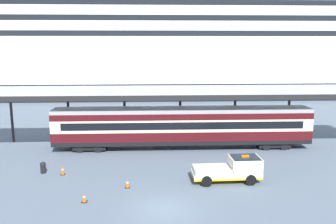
{
  "coord_description": "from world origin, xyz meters",
  "views": [
    {
      "loc": [
        -0.73,
        -21.77,
        10.42
      ],
      "look_at": [
        0.7,
        9.56,
        4.5
      ],
      "focal_mm": 38.97,
      "sensor_mm": 36.0,
      "label": 1
    }
  ],
  "objects_px": {
    "cruise_ship": "(191,30)",
    "quay_bollard": "(43,167)",
    "train_carriage": "(182,126)",
    "service_truck": "(233,168)",
    "traffic_cone_mid": "(84,198)",
    "traffic_cone_far": "(127,183)",
    "traffic_cone_near": "(63,170)"
  },
  "relations": [
    {
      "from": "train_carriage",
      "to": "traffic_cone_far",
      "type": "relative_size",
      "value": 38.23
    },
    {
      "from": "cruise_ship",
      "to": "service_truck",
      "type": "distance_m",
      "value": 52.58
    },
    {
      "from": "train_carriage",
      "to": "traffic_cone_mid",
      "type": "bearing_deg",
      "value": -121.46
    },
    {
      "from": "cruise_ship",
      "to": "service_truck",
      "type": "xyz_separation_m",
      "value": [
        -2.09,
        -51.11,
        -12.18
      ]
    },
    {
      "from": "service_truck",
      "to": "quay_bollard",
      "type": "relative_size",
      "value": 5.48
    },
    {
      "from": "cruise_ship",
      "to": "traffic_cone_far",
      "type": "height_order",
      "value": "cruise_ship"
    },
    {
      "from": "traffic_cone_far",
      "to": "service_truck",
      "type": "bearing_deg",
      "value": 7.15
    },
    {
      "from": "traffic_cone_far",
      "to": "cruise_ship",
      "type": "bearing_deg",
      "value": 79.05
    },
    {
      "from": "train_carriage",
      "to": "service_truck",
      "type": "relative_size",
      "value": 4.84
    },
    {
      "from": "cruise_ship",
      "to": "train_carriage",
      "type": "relative_size",
      "value": 6.28
    },
    {
      "from": "service_truck",
      "to": "traffic_cone_far",
      "type": "relative_size",
      "value": 7.9
    },
    {
      "from": "cruise_ship",
      "to": "train_carriage",
      "type": "bearing_deg",
      "value": -97.05
    },
    {
      "from": "traffic_cone_mid",
      "to": "quay_bollard",
      "type": "xyz_separation_m",
      "value": [
        -4.34,
        5.73,
        0.2
      ]
    },
    {
      "from": "quay_bollard",
      "to": "cruise_ship",
      "type": "bearing_deg",
      "value": 70.63
    },
    {
      "from": "service_truck",
      "to": "traffic_cone_mid",
      "type": "bearing_deg",
      "value": -162.52
    },
    {
      "from": "train_carriage",
      "to": "quay_bollard",
      "type": "xyz_separation_m",
      "value": [
        -11.94,
        -6.68,
        -1.8
      ]
    },
    {
      "from": "traffic_cone_near",
      "to": "quay_bollard",
      "type": "relative_size",
      "value": 0.79
    },
    {
      "from": "traffic_cone_near",
      "to": "cruise_ship",
      "type": "bearing_deg",
      "value": 72.53
    },
    {
      "from": "traffic_cone_far",
      "to": "quay_bollard",
      "type": "height_order",
      "value": "quay_bollard"
    },
    {
      "from": "train_carriage",
      "to": "service_truck",
      "type": "bearing_deg",
      "value": -70.98
    },
    {
      "from": "train_carriage",
      "to": "service_truck",
      "type": "xyz_separation_m",
      "value": [
        3.12,
        -9.04,
        -1.33
      ]
    },
    {
      "from": "train_carriage",
      "to": "traffic_cone_far",
      "type": "distance_m",
      "value": 11.35
    },
    {
      "from": "traffic_cone_near",
      "to": "traffic_cone_far",
      "type": "relative_size",
      "value": 1.14
    },
    {
      "from": "service_truck",
      "to": "quay_bollard",
      "type": "height_order",
      "value": "service_truck"
    },
    {
      "from": "cruise_ship",
      "to": "traffic_cone_far",
      "type": "relative_size",
      "value": 239.92
    },
    {
      "from": "cruise_ship",
      "to": "quay_bollard",
      "type": "distance_m",
      "value": 53.2
    },
    {
      "from": "service_truck",
      "to": "quay_bollard",
      "type": "xyz_separation_m",
      "value": [
        -15.06,
        2.36,
        -0.47
      ]
    },
    {
      "from": "train_carriage",
      "to": "traffic_cone_far",
      "type": "xyz_separation_m",
      "value": [
        -4.88,
        -10.05,
        -1.99
      ]
    },
    {
      "from": "traffic_cone_far",
      "to": "quay_bollard",
      "type": "bearing_deg",
      "value": 154.51
    },
    {
      "from": "quay_bollard",
      "to": "service_truck",
      "type": "bearing_deg",
      "value": -8.91
    },
    {
      "from": "train_carriage",
      "to": "quay_bollard",
      "type": "relative_size",
      "value": 26.5
    },
    {
      "from": "cruise_ship",
      "to": "traffic_cone_mid",
      "type": "relative_size",
      "value": 246.84
    }
  ]
}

